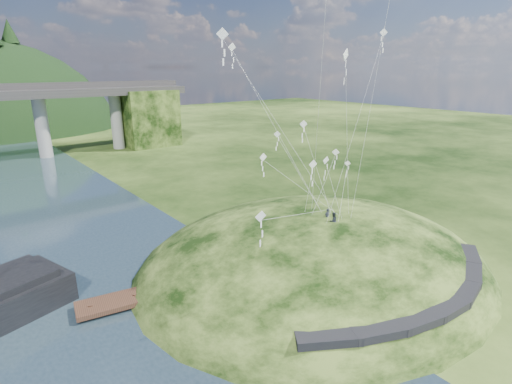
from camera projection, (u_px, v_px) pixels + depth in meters
ground at (264, 301)px, 32.28m from camera, size 320.00×320.00×0.00m
grass_hill at (313, 277)px, 38.99m from camera, size 36.00×32.00×13.00m
footpath at (429, 298)px, 28.86m from camera, size 22.29×5.84×0.83m
wooden_dock at (175, 287)px, 33.41m from camera, size 15.67×5.29×1.11m
kite_flyers at (332, 211)px, 35.68m from camera, size 1.05×1.56×1.62m
kite_swarm at (303, 109)px, 33.85m from camera, size 21.40×16.04×21.01m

